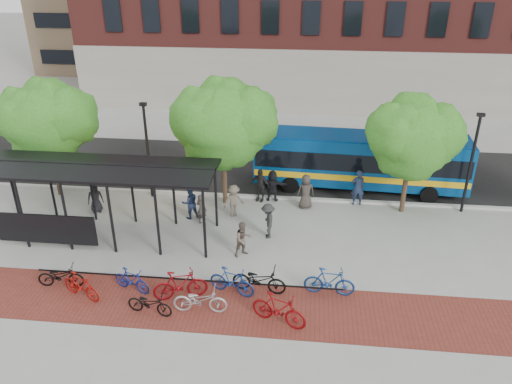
# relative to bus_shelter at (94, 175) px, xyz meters

# --- Properties ---
(ground) EXTENTS (160.00, 160.00, 0.00)m
(ground) POSITION_rel_bus_shelter_xyz_m (8.13, 0.48, -3.00)
(ground) COLOR #9E9E99
(ground) RESTS_ON ground
(asphalt_street) EXTENTS (160.00, 8.00, 0.01)m
(asphalt_street) POSITION_rel_bus_shelter_xyz_m (8.13, 8.48, -2.99)
(asphalt_street) COLOR black
(asphalt_street) RESTS_ON ground
(curb) EXTENTS (160.00, 0.25, 0.12)m
(curb) POSITION_rel_bus_shelter_xyz_m (8.13, 4.48, -2.94)
(curb) COLOR #B7B7B2
(curb) RESTS_ON ground
(brick_strip) EXTENTS (24.00, 3.00, 0.01)m
(brick_strip) POSITION_rel_bus_shelter_xyz_m (6.13, -4.52, -3.00)
(brick_strip) COLOR maroon
(brick_strip) RESTS_ON ground
(bike_rack_rail) EXTENTS (12.00, 0.05, 0.95)m
(bike_rack_rail) POSITION_rel_bus_shelter_xyz_m (4.83, -3.62, -3.00)
(bike_rack_rail) COLOR black
(bike_rack_rail) RESTS_ON ground
(bus_shelter) EXTENTS (10.60, 3.07, 3.60)m
(bus_shelter) POSITION_rel_bus_shelter_xyz_m (0.00, 0.00, 0.00)
(bus_shelter) COLOR black
(bus_shelter) RESTS_ON ground
(tree_a) EXTENTS (4.90, 4.00, 6.18)m
(tree_a) POSITION_rel_bus_shelter_xyz_m (-3.77, 3.83, 1.24)
(tree_a) COLOR #382619
(tree_a) RESTS_ON ground
(tree_b) EXTENTS (5.15, 4.20, 6.47)m
(tree_b) POSITION_rel_bus_shelter_xyz_m (5.23, 3.83, 1.46)
(tree_b) COLOR #382619
(tree_b) RESTS_ON ground
(tree_c) EXTENTS (4.66, 3.80, 5.92)m
(tree_c) POSITION_rel_bus_shelter_xyz_m (14.22, 3.83, 1.06)
(tree_c) COLOR #382619
(tree_c) RESTS_ON ground
(lamp_post_left) EXTENTS (0.35, 0.20, 5.12)m
(lamp_post_left) POSITION_rel_bus_shelter_xyz_m (1.13, 4.08, -0.25)
(lamp_post_left) COLOR black
(lamp_post_left) RESTS_ON ground
(lamp_post_right) EXTENTS (0.35, 0.20, 5.12)m
(lamp_post_right) POSITION_rel_bus_shelter_xyz_m (17.13, 4.08, -0.25)
(lamp_post_right) COLOR black
(lamp_post_right) RESTS_ON ground
(bus) EXTENTS (11.38, 3.12, 3.04)m
(bus) POSITION_rel_bus_shelter_xyz_m (12.11, 6.31, -1.25)
(bus) COLOR navy
(bus) RESTS_ON ground
(bike_0) EXTENTS (1.85, 0.79, 0.94)m
(bike_0) POSITION_rel_bus_shelter_xyz_m (-0.10, -3.96, -2.53)
(bike_0) COLOR black
(bike_0) RESTS_ON ground
(bike_1) EXTENTS (1.85, 1.18, 1.08)m
(bike_1) POSITION_rel_bus_shelter_xyz_m (1.01, -4.55, -2.46)
(bike_1) COLOR #9B140E
(bike_1) RESTS_ON ground
(bike_3) EXTENTS (1.69, 0.99, 0.98)m
(bike_3) POSITION_rel_bus_shelter_xyz_m (2.76, -3.94, -2.51)
(bike_3) COLOR navy
(bike_3) RESTS_ON ground
(bike_4) EXTENTS (1.81, 0.89, 0.91)m
(bike_4) POSITION_rel_bus_shelter_xyz_m (3.85, -5.18, -2.54)
(bike_4) COLOR black
(bike_4) RESTS_ON ground
(bike_5) EXTENTS (2.14, 1.19, 1.24)m
(bike_5) POSITION_rel_bus_shelter_xyz_m (4.74, -4.20, -2.38)
(bike_5) COLOR maroon
(bike_5) RESTS_ON ground
(bike_6) EXTENTS (2.01, 0.78, 1.04)m
(bike_6) POSITION_rel_bus_shelter_xyz_m (5.64, -4.88, -2.48)
(bike_6) COLOR #A9A9AC
(bike_6) RESTS_ON ground
(bike_7) EXTENTS (1.94, 1.07, 1.12)m
(bike_7) POSITION_rel_bus_shelter_xyz_m (6.62, -3.70, -2.44)
(bike_7) COLOR navy
(bike_7) RESTS_ON ground
(bike_8) EXTENTS (2.18, 0.99, 1.11)m
(bike_8) POSITION_rel_bus_shelter_xyz_m (7.64, -3.47, -2.45)
(bike_8) COLOR black
(bike_8) RESTS_ON ground
(bike_9) EXTENTS (2.15, 1.30, 1.25)m
(bike_9) POSITION_rel_bus_shelter_xyz_m (8.51, -5.22, -2.38)
(bike_9) COLOR maroon
(bike_9) RESTS_ON ground
(bike_11) EXTENTS (1.98, 0.69, 1.17)m
(bike_11) POSITION_rel_bus_shelter_xyz_m (10.32, -3.35, -2.42)
(bike_11) COLOR navy
(bike_11) RESTS_ON ground
(pedestrian_0) EXTENTS (0.89, 0.74, 1.56)m
(pedestrian_0) POSITION_rel_bus_shelter_xyz_m (-1.13, 2.11, -2.22)
(pedestrian_0) COLOR black
(pedestrian_0) RESTS_ON ground
(pedestrian_1) EXTENTS (0.68, 0.59, 1.58)m
(pedestrian_1) POSITION_rel_bus_shelter_xyz_m (4.40, 1.44, -2.21)
(pedestrian_1) COLOR #413934
(pedestrian_1) RESTS_ON ground
(pedestrian_2) EXTENTS (1.02, 0.94, 1.68)m
(pedestrian_2) POSITION_rel_bus_shelter_xyz_m (3.72, 1.98, -2.16)
(pedestrian_2) COLOR #1C2742
(pedestrian_2) RESTS_ON ground
(pedestrian_3) EXTENTS (1.25, 1.08, 1.68)m
(pedestrian_3) POSITION_rel_bus_shelter_xyz_m (5.80, 2.37, -2.16)
(pedestrian_3) COLOR brown
(pedestrian_3) RESTS_ON ground
(pedestrian_4) EXTENTS (1.13, 0.74, 1.78)m
(pedestrian_4) POSITION_rel_bus_shelter_xyz_m (6.91, 4.19, -2.11)
(pedestrian_4) COLOR black
(pedestrian_4) RESTS_ON ground
(pedestrian_5) EXTENTS (1.60, 0.61, 1.69)m
(pedestrian_5) POSITION_rel_bus_shelter_xyz_m (7.55, 4.28, -2.15)
(pedestrian_5) COLOR black
(pedestrian_5) RESTS_ON ground
(pedestrian_6) EXTENTS (1.00, 0.77, 1.81)m
(pedestrian_6) POSITION_rel_bus_shelter_xyz_m (9.29, 3.64, -2.09)
(pedestrian_6) COLOR #37302C
(pedestrian_6) RESTS_ON ground
(pedestrian_7) EXTENTS (0.73, 0.51, 1.91)m
(pedestrian_7) POSITION_rel_bus_shelter_xyz_m (11.92, 4.28, -2.04)
(pedestrian_7) COLOR #1C2741
(pedestrian_7) RESTS_ON ground
(pedestrian_8) EXTENTS (0.98, 0.94, 1.60)m
(pedestrian_8) POSITION_rel_bus_shelter_xyz_m (6.71, -1.02, -2.20)
(pedestrian_8) COLOR brown
(pedestrian_8) RESTS_ON ground
(pedestrian_9) EXTENTS (0.79, 1.18, 1.69)m
(pedestrian_9) POSITION_rel_bus_shelter_xyz_m (7.63, 0.58, -2.16)
(pedestrian_9) COLOR #272727
(pedestrian_9) RESTS_ON ground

